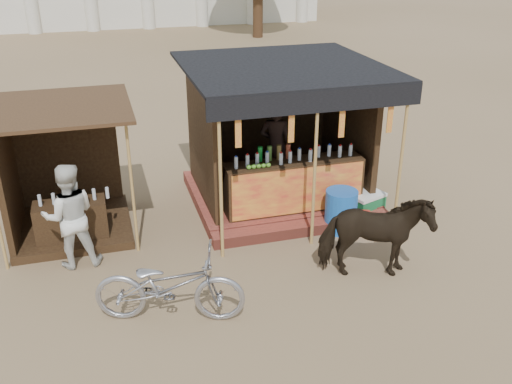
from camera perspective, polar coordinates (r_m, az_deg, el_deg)
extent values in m
plane|color=#846B4C|center=(8.59, 3.02, -11.03)|extent=(120.00, 120.00, 0.00)
cube|color=brown|center=(11.68, 2.12, -0.08)|extent=(3.40, 2.80, 0.22)
cube|color=brown|center=(10.38, 4.78, -3.59)|extent=(3.40, 0.35, 0.20)
cube|color=#3B2915|center=(10.62, 3.76, 0.71)|extent=(2.60, 0.55, 0.95)
cube|color=red|center=(10.38, 4.29, 0.09)|extent=(2.50, 0.02, 0.88)
cube|color=#3B2915|center=(12.32, 0.40, 8.04)|extent=(3.00, 0.12, 2.50)
cube|color=#3B2915|center=(10.82, -5.37, 5.53)|extent=(0.12, 2.50, 2.50)
cube|color=#3B2915|center=(11.72, 9.27, 6.83)|extent=(0.12, 2.50, 2.50)
cube|color=black|center=(10.66, 2.69, 12.46)|extent=(3.60, 3.60, 0.06)
cube|color=black|center=(9.08, 6.29, 8.99)|extent=(3.60, 0.06, 0.36)
cylinder|color=tan|center=(9.06, -3.56, 1.01)|extent=(0.06, 0.06, 2.75)
cylinder|color=tan|center=(9.50, 5.89, 2.09)|extent=(0.06, 0.06, 2.75)
cylinder|color=tan|center=(10.18, 14.31, 3.00)|extent=(0.06, 0.06, 2.75)
cube|color=red|center=(8.82, -1.79, 6.14)|extent=(0.10, 0.02, 0.55)
cube|color=red|center=(9.07, 3.55, 6.62)|extent=(0.10, 0.02, 0.55)
cube|color=red|center=(9.38, 8.59, 7.01)|extent=(0.10, 0.02, 0.55)
cube|color=red|center=(9.76, 13.27, 7.33)|extent=(0.10, 0.02, 0.55)
imported|color=black|center=(11.39, 1.98, 4.64)|extent=(0.76, 0.65, 1.76)
cube|color=#3B2915|center=(10.96, -17.71, -3.32)|extent=(2.00, 2.00, 0.15)
cube|color=#3B2915|center=(11.43, -18.33, 3.17)|extent=(1.90, 0.10, 2.10)
cube|color=#3B2915|center=(10.65, -23.45, 0.75)|extent=(0.10, 1.90, 2.10)
cube|color=#472D19|center=(10.04, -19.38, 7.96)|extent=(2.40, 2.40, 0.06)
cylinder|color=tan|center=(9.52, -12.28, 0.38)|extent=(0.05, 0.05, 2.35)
cube|color=#3B2915|center=(10.36, -17.94, -3.00)|extent=(1.20, 0.50, 0.80)
imported|color=black|center=(9.00, 11.75, -4.41)|extent=(1.82, 1.17, 1.42)
imported|color=#999AA1|center=(8.06, -8.66, -9.23)|extent=(2.22, 1.31, 1.10)
imported|color=silver|center=(9.52, -18.13, -2.31)|extent=(0.87, 0.69, 1.76)
cylinder|color=blue|center=(10.42, 8.48, -1.87)|extent=(0.64, 0.64, 0.78)
cube|color=#A4281B|center=(10.60, 10.33, -2.93)|extent=(0.47, 0.47, 0.33)
cube|color=#176B39|center=(11.13, 10.98, -1.36)|extent=(0.72, 0.60, 0.40)
cube|color=white|center=(11.03, 11.07, -0.29)|extent=(0.75, 0.63, 0.06)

